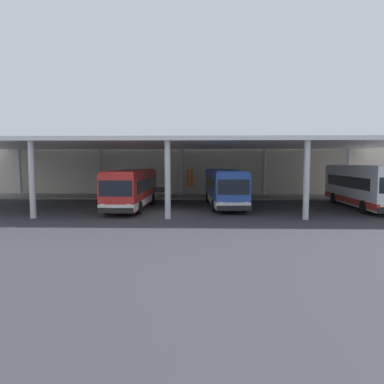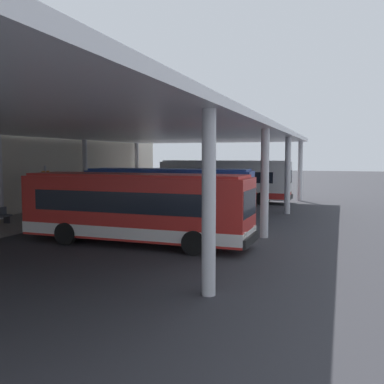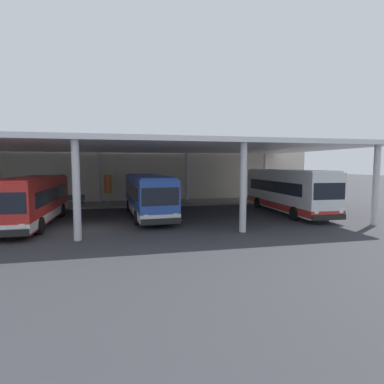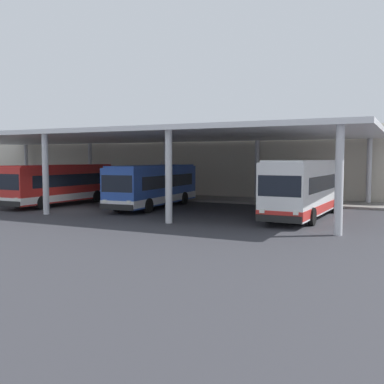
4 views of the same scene
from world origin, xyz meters
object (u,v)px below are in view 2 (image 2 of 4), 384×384
bus_nearest_bay (135,208)px  banner_sign (46,189)px  bus_second_bay (169,193)px  bus_middle_bay (224,180)px

bus_nearest_bay → banner_sign: size_ratio=3.30×
bus_nearest_bay → bus_second_bay: same height
bus_middle_bay → bus_second_bay: bearing=177.2°
bus_nearest_bay → bus_second_bay: size_ratio=0.99×
bus_second_bay → banner_sign: (-3.23, 6.74, 0.32)m
banner_sign → bus_nearest_bay: bearing=-118.4°
bus_middle_bay → banner_sign: size_ratio=3.56×
bus_second_bay → bus_nearest_bay: bearing=-168.9°
bus_middle_bay → bus_nearest_bay: bearing=-177.1°
banner_sign → bus_middle_bay: bearing=-26.5°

